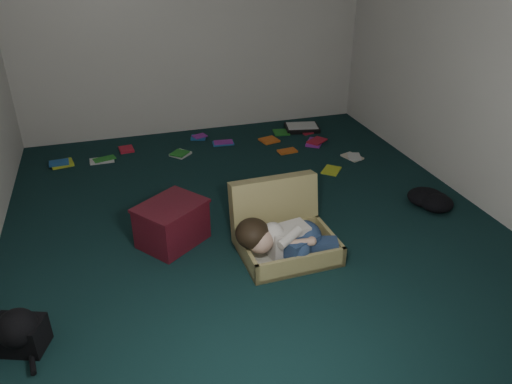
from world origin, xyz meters
TOP-DOWN VIEW (x-y plane):
  - floor at (0.00, 0.00)m, footprint 4.50×4.50m
  - wall_back at (0.00, 2.25)m, footprint 4.50×0.00m
  - wall_front at (0.00, -2.25)m, footprint 4.50×0.00m
  - wall_right at (2.00, 0.00)m, footprint 0.00×4.50m
  - suitcase at (0.12, -0.45)m, footprint 0.72×0.70m
  - person at (0.08, -0.62)m, footprint 0.76×0.36m
  - maroon_bin at (-0.68, -0.13)m, footprint 0.63×0.61m
  - backpack at (-1.70, -0.99)m, footprint 0.43×0.39m
  - clothing_pile at (1.70, -0.21)m, footprint 0.42×0.36m
  - paper_tray at (1.21, 1.87)m, footprint 0.45×0.37m
  - book_scatter at (0.27, 1.52)m, footprint 3.17×1.50m

SIDE VIEW (x-z plane):
  - floor at x=0.00m, z-range 0.00..0.00m
  - book_scatter at x=0.27m, z-range 0.00..0.02m
  - paper_tray at x=1.21m, z-range 0.00..0.06m
  - clothing_pile at x=1.70m, z-range 0.00..0.13m
  - backpack at x=-1.70m, z-range 0.00..0.21m
  - suitcase at x=0.12m, z-range -0.10..0.41m
  - maroon_bin at x=-0.68m, z-range 0.00..0.34m
  - person at x=0.08m, z-range 0.04..0.35m
  - wall_back at x=0.00m, z-range -0.95..3.55m
  - wall_front at x=0.00m, z-range -0.95..3.55m
  - wall_right at x=2.00m, z-range -0.95..3.55m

